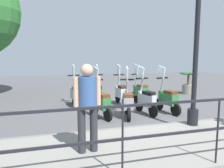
{
  "coord_description": "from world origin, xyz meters",
  "views": [
    {
      "loc": [
        -6.96,
        2.54,
        1.89
      ],
      "look_at": [
        0.2,
        0.5,
        0.9
      ],
      "focal_mm": 35.0,
      "sensor_mm": 36.0,
      "label": 1
    }
  ],
  "objects_px": {
    "scooter_near_2": "(128,102)",
    "scooter_near_3": "(101,102)",
    "scooter_near_0": "(167,98)",
    "pedestrian_distant": "(87,101)",
    "scooter_far_2": "(98,92)",
    "scooter_near_1": "(146,99)",
    "scooter_far_1": "(121,92)",
    "potted_palm": "(188,85)",
    "scooter_far_3": "(75,93)",
    "scooter_far_0": "(140,91)",
    "lamp_post_near": "(196,54)"
  },
  "relations": [
    {
      "from": "pedestrian_distant",
      "to": "scooter_near_2",
      "type": "relative_size",
      "value": 1.03
    },
    {
      "from": "lamp_post_near",
      "to": "scooter_near_1",
      "type": "bearing_deg",
      "value": 15.24
    },
    {
      "from": "pedestrian_distant",
      "to": "scooter_far_0",
      "type": "height_order",
      "value": "pedestrian_distant"
    },
    {
      "from": "scooter_far_1",
      "to": "scooter_near_1",
      "type": "bearing_deg",
      "value": -167.93
    },
    {
      "from": "scooter_near_3",
      "to": "scooter_near_0",
      "type": "bearing_deg",
      "value": -107.22
    },
    {
      "from": "scooter_far_0",
      "to": "lamp_post_near",
      "type": "bearing_deg",
      "value": 171.0
    },
    {
      "from": "pedestrian_distant",
      "to": "scooter_far_3",
      "type": "height_order",
      "value": "pedestrian_distant"
    },
    {
      "from": "pedestrian_distant",
      "to": "scooter_far_0",
      "type": "bearing_deg",
      "value": 142.44
    },
    {
      "from": "scooter_near_2",
      "to": "scooter_near_3",
      "type": "relative_size",
      "value": 1.0
    },
    {
      "from": "lamp_post_near",
      "to": "pedestrian_distant",
      "type": "bearing_deg",
      "value": 106.26
    },
    {
      "from": "scooter_near_1",
      "to": "scooter_far_0",
      "type": "bearing_deg",
      "value": -24.41
    },
    {
      "from": "potted_palm",
      "to": "scooter_near_2",
      "type": "bearing_deg",
      "value": 125.4
    },
    {
      "from": "scooter_far_0",
      "to": "scooter_far_2",
      "type": "relative_size",
      "value": 1.0
    },
    {
      "from": "pedestrian_distant",
      "to": "scooter_near_1",
      "type": "height_order",
      "value": "pedestrian_distant"
    },
    {
      "from": "scooter_near_3",
      "to": "scooter_far_2",
      "type": "distance_m",
      "value": 1.77
    },
    {
      "from": "scooter_near_0",
      "to": "scooter_near_2",
      "type": "bearing_deg",
      "value": 83.73
    },
    {
      "from": "scooter_near_0",
      "to": "scooter_far_1",
      "type": "xyz_separation_m",
      "value": [
        1.55,
        1.07,
        0.0
      ]
    },
    {
      "from": "scooter_near_3",
      "to": "scooter_far_1",
      "type": "relative_size",
      "value": 1.0
    },
    {
      "from": "pedestrian_distant",
      "to": "scooter_near_3",
      "type": "xyz_separation_m",
      "value": [
        2.53,
        -0.82,
        -0.6
      ]
    },
    {
      "from": "scooter_far_0",
      "to": "scooter_far_3",
      "type": "height_order",
      "value": "same"
    },
    {
      "from": "potted_palm",
      "to": "scooter_near_2",
      "type": "relative_size",
      "value": 0.69
    },
    {
      "from": "scooter_near_0",
      "to": "scooter_far_0",
      "type": "xyz_separation_m",
      "value": [
        1.58,
        0.28,
        0.0
      ]
    },
    {
      "from": "pedestrian_distant",
      "to": "potted_palm",
      "type": "bearing_deg",
      "value": 129.17
    },
    {
      "from": "scooter_near_2",
      "to": "pedestrian_distant",
      "type": "bearing_deg",
      "value": 160.67
    },
    {
      "from": "potted_palm",
      "to": "scooter_near_3",
      "type": "height_order",
      "value": "scooter_near_3"
    },
    {
      "from": "scooter_far_3",
      "to": "scooter_far_2",
      "type": "bearing_deg",
      "value": -92.32
    },
    {
      "from": "scooter_near_1",
      "to": "scooter_near_3",
      "type": "distance_m",
      "value": 1.5
    },
    {
      "from": "scooter_near_0",
      "to": "scooter_near_2",
      "type": "xyz_separation_m",
      "value": [
        -0.12,
        1.42,
        0.0
      ]
    },
    {
      "from": "lamp_post_near",
      "to": "scooter_near_1",
      "type": "distance_m",
      "value": 2.3
    },
    {
      "from": "scooter_far_3",
      "to": "pedestrian_distant",
      "type": "bearing_deg",
      "value": 172.88
    },
    {
      "from": "pedestrian_distant",
      "to": "scooter_far_2",
      "type": "relative_size",
      "value": 1.03
    },
    {
      "from": "pedestrian_distant",
      "to": "scooter_far_3",
      "type": "distance_m",
      "value": 4.3
    },
    {
      "from": "lamp_post_near",
      "to": "scooter_near_2",
      "type": "height_order",
      "value": "lamp_post_near"
    },
    {
      "from": "pedestrian_distant",
      "to": "scooter_far_2",
      "type": "height_order",
      "value": "pedestrian_distant"
    },
    {
      "from": "lamp_post_near",
      "to": "scooter_far_0",
      "type": "height_order",
      "value": "lamp_post_near"
    },
    {
      "from": "scooter_far_3",
      "to": "lamp_post_near",
      "type": "bearing_deg",
      "value": -147.26
    },
    {
      "from": "scooter_near_1",
      "to": "scooter_near_3",
      "type": "xyz_separation_m",
      "value": [
        -0.03,
        1.5,
        0.0
      ]
    },
    {
      "from": "scooter_near_3",
      "to": "scooter_far_0",
      "type": "xyz_separation_m",
      "value": [
        1.54,
        -1.94,
        0.0
      ]
    },
    {
      "from": "scooter_near_3",
      "to": "scooter_far_3",
      "type": "relative_size",
      "value": 1.0
    },
    {
      "from": "scooter_near_0",
      "to": "scooter_far_1",
      "type": "bearing_deg",
      "value": 23.46
    },
    {
      "from": "pedestrian_distant",
      "to": "scooter_near_2",
      "type": "distance_m",
      "value": 2.93
    },
    {
      "from": "scooter_near_0",
      "to": "scooter_near_3",
      "type": "xyz_separation_m",
      "value": [
        0.04,
        2.22,
        0.0
      ]
    },
    {
      "from": "scooter_near_1",
      "to": "scooter_far_1",
      "type": "height_order",
      "value": "same"
    },
    {
      "from": "lamp_post_near",
      "to": "scooter_near_0",
      "type": "relative_size",
      "value": 2.59
    },
    {
      "from": "potted_palm",
      "to": "scooter_near_1",
      "type": "height_order",
      "value": "scooter_near_1"
    },
    {
      "from": "scooter_near_0",
      "to": "scooter_near_1",
      "type": "relative_size",
      "value": 1.0
    },
    {
      "from": "scooter_near_0",
      "to": "scooter_near_2",
      "type": "height_order",
      "value": "same"
    },
    {
      "from": "scooter_near_0",
      "to": "pedestrian_distant",
      "type": "bearing_deg",
      "value": 118.14
    },
    {
      "from": "potted_palm",
      "to": "pedestrian_distant",
      "type": "bearing_deg",
      "value": 132.57
    },
    {
      "from": "scooter_far_3",
      "to": "scooter_far_0",
      "type": "bearing_deg",
      "value": -97.9
    }
  ]
}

